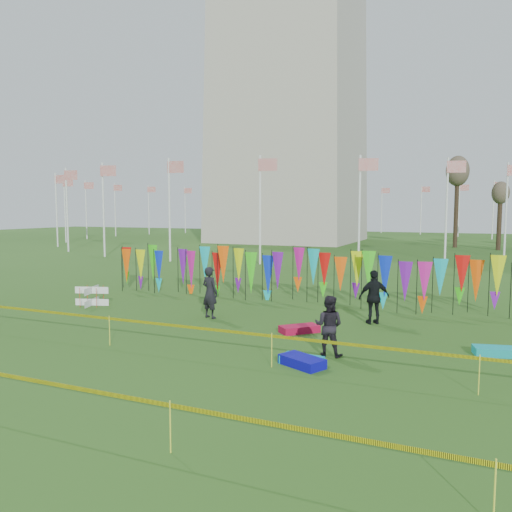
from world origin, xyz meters
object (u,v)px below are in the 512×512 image
at_px(person_right, 374,297).
at_px(kite_bag_blue, 302,361).
at_px(person_left, 210,292).
at_px(kite_bag_teal, 497,351).
at_px(kite_bag_red, 299,329).
at_px(person_mid, 329,326).
at_px(kite_bag_turquoise, 302,360).
at_px(box_kite, 92,296).

relative_size(person_right, kite_bag_blue, 1.63).
xyz_separation_m(person_left, kite_bag_teal, (9.66, -1.10, -0.85)).
relative_size(kite_bag_red, kite_bag_teal, 1.06).
bearing_deg(person_left, kite_bag_blue, 156.36).
distance_m(person_mid, kite_bag_turquoise, 1.35).
xyz_separation_m(kite_bag_turquoise, kite_bag_teal, (4.74, 2.90, 0.01)).
bearing_deg(box_kite, kite_bag_turquoise, -21.11).
bearing_deg(box_kite, person_left, -1.03).
bearing_deg(kite_bag_blue, person_mid, 72.54).
distance_m(box_kite, kite_bag_turquoise, 11.40).
height_order(kite_bag_turquoise, kite_bag_blue, kite_bag_blue).
distance_m(kite_bag_turquoise, kite_bag_red, 3.40).
distance_m(person_right, kite_bag_teal, 4.70).
relative_size(person_mid, kite_bag_teal, 1.40).
xyz_separation_m(box_kite, person_right, (11.52, 1.36, 0.55)).
distance_m(box_kite, kite_bag_teal, 15.42).
bearing_deg(person_right, kite_bag_blue, 49.58).
bearing_deg(person_right, kite_bag_red, 16.14).
height_order(person_right, kite_bag_red, person_right).
height_order(person_left, kite_bag_blue, person_left).
bearing_deg(person_right, person_mid, 52.12).
xyz_separation_m(person_right, kite_bag_teal, (3.85, -2.56, -0.84)).
height_order(box_kite, kite_bag_red, box_kite).
bearing_deg(kite_bag_red, person_right, 48.10).
height_order(person_mid, person_right, person_right).
xyz_separation_m(person_left, person_mid, (5.35, -2.95, -0.12)).
relative_size(kite_bag_turquoise, kite_bag_teal, 0.90).
bearing_deg(person_mid, kite_bag_teal, -155.28).
relative_size(person_left, kite_bag_red, 1.51).
bearing_deg(kite_bag_teal, kite_bag_blue, -146.90).
relative_size(box_kite, kite_bag_teal, 0.68).
distance_m(person_mid, kite_bag_blue, 1.45).
bearing_deg(person_right, kite_bag_teal, 114.46).
xyz_separation_m(person_left, kite_bag_turquoise, (4.92, -4.00, -0.86)).
bearing_deg(kite_bag_turquoise, kite_bag_blue, -70.63).
bearing_deg(kite_bag_blue, kite_bag_turquoise, 109.37).
xyz_separation_m(person_mid, kite_bag_blue, (-0.38, -1.20, -0.72)).
distance_m(person_right, kite_bag_red, 3.14).
xyz_separation_m(person_left, kite_bag_blue, (4.97, -4.15, -0.84)).
height_order(person_mid, kite_bag_turquoise, person_mid).
height_order(box_kite, person_mid, person_mid).
xyz_separation_m(box_kite, kite_bag_teal, (15.37, -1.20, -0.29)).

